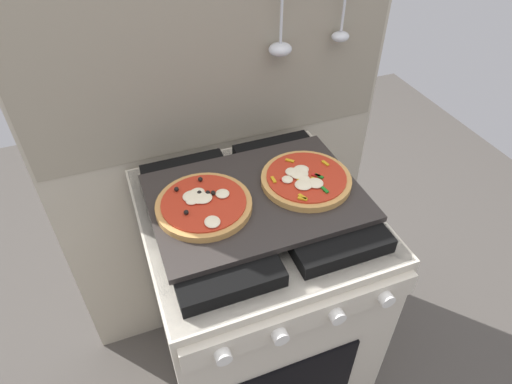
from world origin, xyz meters
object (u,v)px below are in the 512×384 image
stove (256,302)px  baking_tray (256,197)px  pizza_right (306,180)px  pizza_left (203,204)px

stove → baking_tray: size_ratio=1.67×
stove → pizza_right: size_ratio=3.77×
baking_tray → pizza_left: bearing=178.7°
baking_tray → pizza_right: bearing=-1.8°
baking_tray → pizza_right: 0.14m
stove → pizza_right: 0.50m
baking_tray → pizza_right: (0.14, -0.00, 0.02)m
baking_tray → pizza_left: size_ratio=2.26×
baking_tray → pizza_right: size_ratio=2.26×
stove → baking_tray: bearing=90.0°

